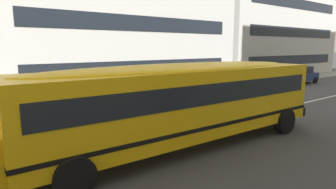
{
  "coord_description": "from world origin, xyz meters",
  "views": [
    {
      "loc": [
        -4.7,
        -8.68,
        3.47
      ],
      "look_at": [
        1.4,
        -0.68,
        1.77
      ],
      "focal_mm": 30.37,
      "sensor_mm": 36.0,
      "label": 1
    }
  ],
  "objects": [
    {
      "name": "parked_car_dark_blue_end_of_row",
      "position": [
        21.62,
        5.14,
        0.84
      ],
      "size": [
        3.94,
        1.96,
        1.64
      ],
      "rotation": [
        0.0,
        0.0,
        -0.02
      ],
      "color": "navy",
      "rests_on": "ground_plane"
    },
    {
      "name": "apartment_block_far_centre",
      "position": [
        6.66,
        16.06,
        6.65
      ],
      "size": [
        19.97,
        13.8,
        13.3
      ],
      "color": "#B7B7B2",
      "rests_on": "ground_plane"
    },
    {
      "name": "parked_car_green_by_hydrant",
      "position": [
        11.54,
        4.94,
        0.84
      ],
      "size": [
        3.94,
        1.96,
        1.64
      ],
      "rotation": [
        0.0,
        0.0,
        -0.03
      ],
      "color": "#236038",
      "rests_on": "ground_plane"
    },
    {
      "name": "school_bus",
      "position": [
        1.31,
        -1.35,
        1.73
      ],
      "size": [
        13.11,
        3.29,
        2.92
      ],
      "rotation": [
        0.0,
        0.0,
        3.12
      ],
      "color": "yellow",
      "rests_on": "ground_plane"
    },
    {
      "name": "sidewalk_far",
      "position": [
        0.0,
        7.68,
        0.01
      ],
      "size": [
        120.0,
        3.0,
        0.01
      ],
      "primitive_type": "cube",
      "color": "gray",
      "rests_on": "ground_plane"
    },
    {
      "name": "lane_centreline",
      "position": [
        0.0,
        0.0,
        0.0
      ],
      "size": [
        110.0,
        0.16,
        0.01
      ],
      "primitive_type": "cube",
      "color": "silver",
      "rests_on": "ground_plane"
    },
    {
      "name": "ground_plane",
      "position": [
        0.0,
        0.0,
        0.0
      ],
      "size": [
        400.0,
        400.0,
        0.0
      ],
      "primitive_type": "plane",
      "color": "#424244"
    }
  ]
}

